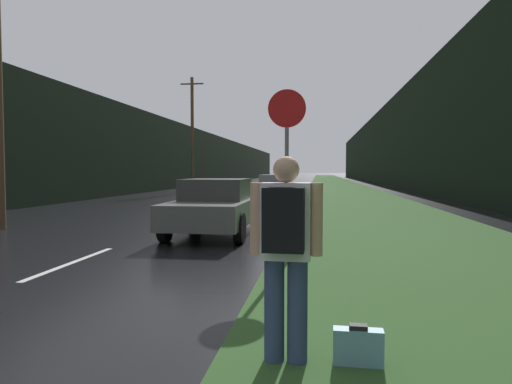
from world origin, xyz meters
TOP-DOWN VIEW (x-y plane):
  - grass_verge at (6.52, 40.00)m, footprint 6.00×240.00m
  - lane_stripe_b at (0.00, 6.13)m, footprint 0.12×3.00m
  - lane_stripe_c at (0.00, 13.13)m, footprint 0.12×3.00m
  - lane_stripe_d at (0.00, 20.13)m, footprint 0.12×3.00m
  - lane_stripe_e at (0.00, 27.13)m, footprint 0.12×3.00m
  - treeline_far_side at (-9.52, 50.00)m, footprint 2.00×140.00m
  - treeline_near_side at (12.52, 50.00)m, footprint 2.00×140.00m
  - utility_pole_far at (-5.26, 32.82)m, footprint 1.80×0.24m
  - stop_sign at (3.87, 6.49)m, footprint 0.67×0.07m
  - hitchhiker_with_backpack at (4.15, 2.30)m, footprint 0.63×0.43m
  - suitcase at (4.77, 2.34)m, footprint 0.43×0.15m
  - car_passing_near at (1.76, 10.02)m, footprint 1.97×4.26m
  - car_passing_far at (1.76, 25.35)m, footprint 1.89×4.27m
  - delivery_truck at (-1.76, 84.24)m, footprint 2.46×8.50m

SIDE VIEW (x-z plane):
  - lane_stripe_b at x=0.00m, z-range 0.00..0.01m
  - lane_stripe_c at x=0.00m, z-range 0.00..0.01m
  - lane_stripe_d at x=0.00m, z-range 0.00..0.01m
  - lane_stripe_e at x=0.00m, z-range 0.00..0.01m
  - grass_verge at x=6.52m, z-range 0.00..0.02m
  - suitcase at x=4.77m, z-range -0.01..0.35m
  - car_passing_far at x=1.76m, z-range 0.01..1.43m
  - car_passing_near at x=1.76m, z-range 0.01..1.46m
  - hitchhiker_with_backpack at x=4.15m, z-range 0.13..1.93m
  - delivery_truck at x=-1.76m, z-range 0.11..3.32m
  - stop_sign at x=3.87m, z-range 0.33..3.43m
  - treeline_far_side at x=-9.52m, z-range 0.00..6.16m
  - treeline_near_side at x=12.52m, z-range 0.00..8.82m
  - utility_pole_far at x=-5.26m, z-range 0.13..8.96m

